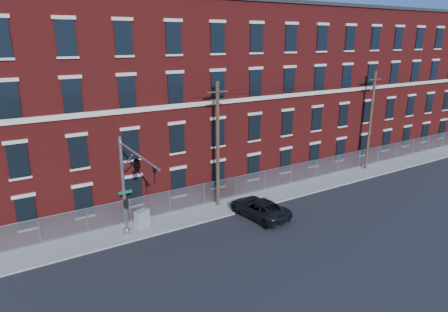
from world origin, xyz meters
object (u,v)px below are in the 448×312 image
utility_pole_near (218,143)px  utility_cabinet (142,219)px  traffic_signal_mast (134,172)px  pickup_truck (259,208)px

utility_pole_near → utility_cabinet: (-6.70, -0.60, -4.56)m
utility_cabinet → traffic_signal_mast: bearing=-136.8°
traffic_signal_mast → utility_pole_near: bearing=23.1°
traffic_signal_mast → utility_pole_near: (8.00, 3.42, -0.05)m
pickup_truck → utility_cabinet: utility_cabinet is taller
pickup_truck → utility_cabinet: (-8.36, 2.74, 0.06)m
traffic_signal_mast → utility_cabinet: bearing=65.1°
utility_pole_near → utility_cabinet: 8.12m
traffic_signal_mast → utility_pole_near: size_ratio=0.70×
utility_pole_near → pickup_truck: size_ratio=1.94×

